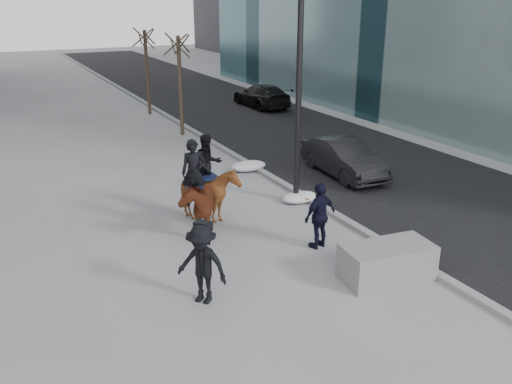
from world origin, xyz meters
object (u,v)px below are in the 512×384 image
car_near (343,158)px  mounted_left (197,201)px  planter (387,262)px  mounted_right (210,187)px

car_near → mounted_left: mounted_left is taller
planter → car_near: size_ratio=0.52×
planter → car_near: car_near is taller
planter → car_near: bearing=61.7°
planter → mounted_right: (-2.27, 5.02, 0.60)m
mounted_left → mounted_right: (0.70, 0.74, 0.04)m
mounted_left → mounted_right: mounted_left is taller
planter → mounted_right: mounted_right is taller
car_near → mounted_right: mounted_right is taller
planter → mounted_right: 5.54m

